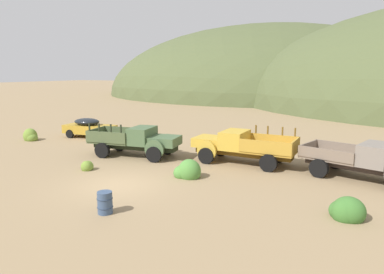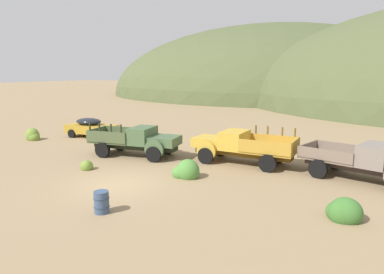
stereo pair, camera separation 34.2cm
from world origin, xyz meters
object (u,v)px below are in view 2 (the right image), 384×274
at_px(truck_faded_yellow, 236,146).
at_px(oil_drum_by_truck, 102,202).
at_px(car_mustard, 93,127).
at_px(truck_weathered_green, 141,141).
at_px(truck_primer_gray, 373,162).

height_order(truck_faded_yellow, oil_drum_by_truck, truck_faded_yellow).
height_order(car_mustard, truck_faded_yellow, truck_faded_yellow).
bearing_deg(truck_weathered_green, car_mustard, 145.41).
bearing_deg(truck_primer_gray, truck_faded_yellow, -168.54).
distance_m(truck_primer_gray, oil_drum_by_truck, 12.88).
height_order(truck_weathered_green, truck_primer_gray, truck_weathered_green).
distance_m(car_mustard, truck_primer_gray, 20.82).
distance_m(truck_weathered_green, truck_primer_gray, 13.19).
relative_size(car_mustard, truck_weathered_green, 0.77).
bearing_deg(truck_faded_yellow, truck_primer_gray, 176.62).
relative_size(truck_primer_gray, oil_drum_by_truck, 7.26).
xyz_separation_m(car_mustard, truck_weathered_green, (7.53, -3.53, 0.18)).
relative_size(car_mustard, oil_drum_by_truck, 5.40).
distance_m(car_mustard, truck_faded_yellow, 13.55).
xyz_separation_m(truck_weathered_green, truck_primer_gray, (13.14, 1.06, -0.00)).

